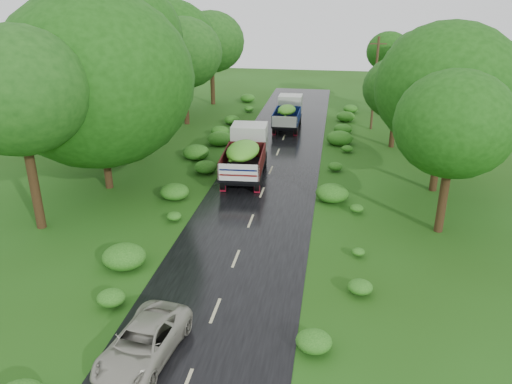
% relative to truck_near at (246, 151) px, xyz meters
% --- Properties ---
extents(ground, '(120.00, 120.00, 0.00)m').
position_rel_truck_near_xyz_m(ground, '(1.50, -14.86, -1.62)').
color(ground, '#1E420E').
rests_on(ground, ground).
extents(road, '(6.50, 80.00, 0.02)m').
position_rel_truck_near_xyz_m(road, '(1.50, -9.86, -1.61)').
color(road, black).
rests_on(road, ground).
extents(road_lines, '(0.12, 69.60, 0.00)m').
position_rel_truck_near_xyz_m(road_lines, '(1.50, -8.86, -1.60)').
color(road_lines, '#BFB78C').
rests_on(road_lines, road).
extents(truck_near, '(2.81, 6.96, 2.87)m').
position_rel_truck_near_xyz_m(truck_near, '(0.00, 0.00, 0.00)').
color(truck_near, black).
rests_on(truck_near, ground).
extents(truck_far, '(2.13, 5.93, 2.49)m').
position_rel_truck_near_xyz_m(truck_far, '(1.51, 12.32, -0.21)').
color(truck_far, black).
rests_on(truck_far, ground).
extents(car, '(2.48, 4.47, 1.18)m').
position_rel_truck_near_xyz_m(car, '(-0.24, -17.77, -1.01)').
color(car, '#A3A191').
rests_on(car, road).
extents(utility_pole, '(1.36, 0.23, 7.75)m').
position_rel_truck_near_xyz_m(utility_pole, '(8.70, 12.98, 2.37)').
color(utility_pole, '#382616').
rests_on(utility_pole, ground).
extents(trees_left, '(6.94, 33.34, 10.08)m').
position_rel_truck_near_xyz_m(trees_left, '(-8.73, 5.27, 5.05)').
color(trees_left, black).
rests_on(trees_left, ground).
extents(trees_right, '(5.61, 30.68, 8.08)m').
position_rel_truck_near_xyz_m(trees_right, '(11.26, 5.18, 3.99)').
color(trees_right, black).
rests_on(trees_right, ground).
extents(shrubs, '(11.90, 44.00, 0.70)m').
position_rel_truck_near_xyz_m(shrubs, '(1.50, -0.86, -1.27)').
color(shrubs, '#1A5614').
rests_on(shrubs, ground).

